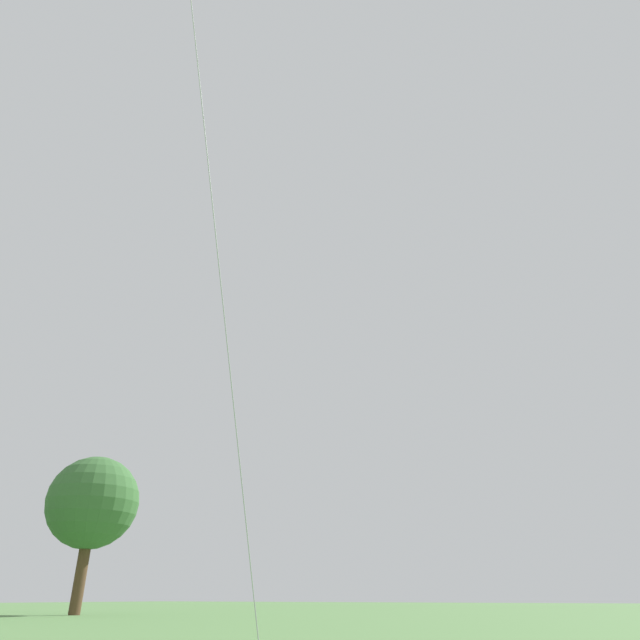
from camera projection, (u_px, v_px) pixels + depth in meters
name	position (u px, v px, depth m)	size (l,w,h in m)	color
tree_pine_center	(93.00, 503.00, 49.90)	(7.83, 7.83, 12.77)	#513823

